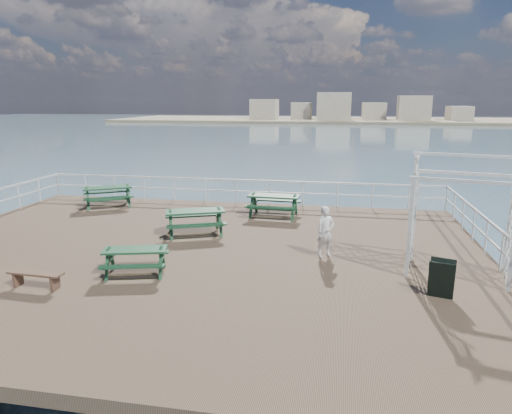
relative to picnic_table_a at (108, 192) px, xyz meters
The scene contains 11 objects.
ground 7.52m from the picnic_table_a, 44.26° to the right, with size 18.00×14.00×0.30m, color brown.
sea_backdrop 130.09m from the picnic_table_a, 82.09° to the left, with size 300.00×300.00×9.20m.
railing 5.92m from the picnic_table_a, 26.66° to the right, with size 17.77×13.76×1.10m.
picnic_table_a is the anchor object (origin of this frame).
picnic_table_b 7.34m from the picnic_table_a, ahead, with size 2.08×1.71×0.97m.
picnic_table_c 6.08m from the picnic_table_a, 34.02° to the right, with size 2.44×2.24×0.96m.
picnic_table_e 8.58m from the picnic_table_a, 57.36° to the right, with size 1.92×1.69×0.79m.
flat_bench_far 8.92m from the picnic_table_a, 72.98° to the right, with size 1.42×0.40×0.40m.
trellis_arbor 14.20m from the picnic_table_a, 23.90° to the right, with size 2.81×1.91×3.20m.
sandwich_board 14.29m from the picnic_table_a, 30.85° to the right, with size 0.66×0.56×0.93m.
person 10.69m from the picnic_table_a, 27.23° to the right, with size 0.55×0.36×1.51m, color silver.
Camera 1 is at (4.48, -12.64, 4.50)m, focal length 32.00 mm.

